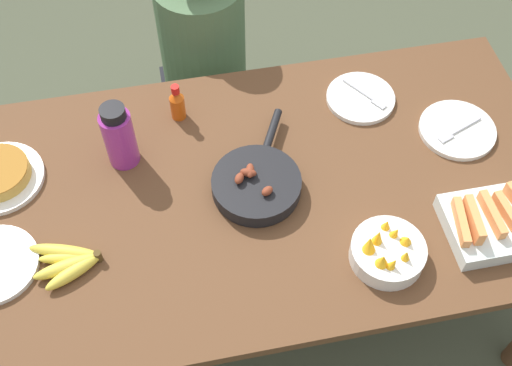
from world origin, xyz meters
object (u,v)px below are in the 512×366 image
Objects in this scene: person_figure at (205,73)px; fruit_bowl_mango at (387,252)px; empty_plate_far_right at (361,98)px; skillet at (255,184)px; water_bottle at (119,136)px; hot_sauce_bottle at (177,104)px; empty_plate_far_left at (457,130)px; banana_bunch at (69,262)px; melon_tray at (496,222)px.

fruit_bowl_mango is at bearing -71.11° from person_figure.
person_figure is (-0.44, 0.45, -0.25)m from empty_plate_far_right.
skillet is 0.41m from fruit_bowl_mango.
hot_sauce_bottle is (0.18, 0.13, -0.05)m from water_bottle.
water_bottle is at bearing 174.75° from empty_plate_far_left.
water_bottle reaches higher than banana_bunch.
skillet is at bearing 136.28° from fruit_bowl_mango.
empty_plate_far_left and empty_plate_far_right have the same top height.
empty_plate_far_right is 0.76m from water_bottle.
melon_tray is 1.22m from person_figure.
banana_bunch is 0.52× the size of skillet.
water_bottle is 0.23m from hot_sauce_bottle.
water_bottle is at bearing -173.09° from empty_plate_far_right.
person_figure is (-0.35, 1.01, -0.27)m from fruit_bowl_mango.
fruit_bowl_mango is (-0.10, -0.56, 0.03)m from empty_plate_far_right.
person_figure reaches higher than melon_tray.
empty_plate_far_left is 1.77× the size of hot_sauce_bottle.
melon_tray is 0.98m from hot_sauce_bottle.
person_figure reaches higher than fruit_bowl_mango.
fruit_bowl_mango is at bearing -9.75° from banana_bunch.
banana_bunch reaches higher than empty_plate_far_right.
person_figure is (0.31, 0.54, -0.34)m from water_bottle.
empty_plate_far_right is at bearing 80.13° from fruit_bowl_mango.
melon_tray reaches higher than empty_plate_far_left.
hot_sauce_bottle is (-0.82, 0.23, 0.05)m from empty_plate_far_left.
empty_plate_far_right is at bearing -45.62° from person_figure.
melon_tray is at bearing -86.54° from skillet.
empty_plate_far_left is 1.17× the size of fruit_bowl_mango.
fruit_bowl_mango is at bearing -51.79° from hot_sauce_bottle.
hot_sauce_bottle is at bearing 175.61° from empty_plate_far_right.
fruit_bowl_mango is (-0.31, -0.03, -0.00)m from melon_tray.
empty_plate_far_left is 1.07× the size of empty_plate_far_right.
hot_sauce_bottle is (0.35, 0.46, 0.04)m from banana_bunch.
fruit_bowl_mango is (0.82, -0.14, 0.02)m from banana_bunch.
person_figure reaches higher than empty_plate_far_left.
empty_plate_far_right is at bearing 6.91° from water_bottle.
fruit_bowl_mango reaches higher than banana_bunch.
banana_bunch is at bearing -117.21° from water_bottle.
hot_sauce_bottle is at bearing 55.22° from skillet.
skillet is at bearing -27.40° from water_bottle.
banana_bunch is 1.53× the size of hot_sauce_bottle.
melon_tray is at bearing -36.02° from hot_sauce_bottle.
person_figure is (-0.70, 0.64, -0.25)m from empty_plate_far_left.
fruit_bowl_mango is (-0.35, -0.38, 0.03)m from empty_plate_far_left.
melon_tray is 1.13× the size of empty_plate_far_left.
empty_plate_far_left is at bearing -15.41° from hot_sauce_bottle.
water_bottle is 0.71m from person_figure.
skillet is 0.34× the size of person_figure.
melon_tray is (1.14, -0.11, 0.02)m from banana_bunch.
empty_plate_far_left is 1.06× the size of water_bottle.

